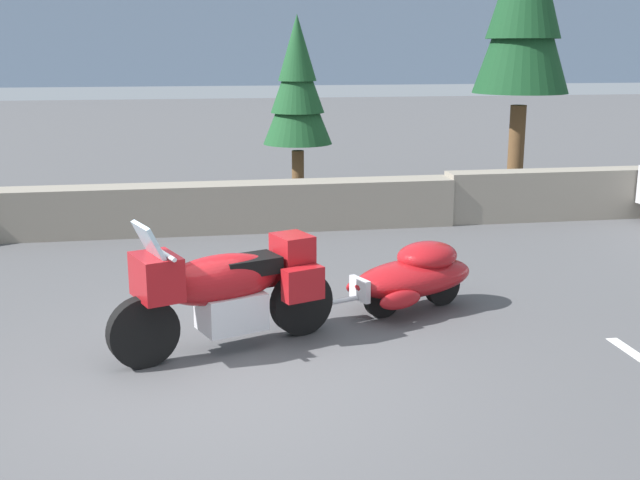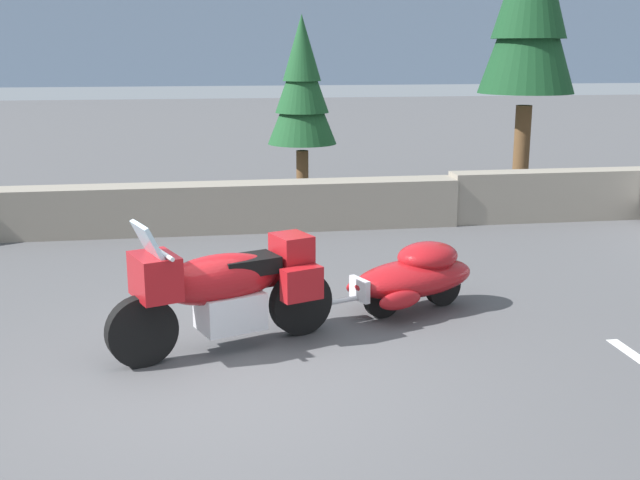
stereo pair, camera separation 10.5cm
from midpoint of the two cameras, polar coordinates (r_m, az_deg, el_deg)
name	(u,v)px [view 2 (the right image)]	position (r m, az deg, el deg)	size (l,w,h in m)	color
ground_plane	(222,376)	(7.13, -6.69, -9.79)	(80.00, 80.00, 0.00)	#4C4C4F
stone_guard_wall	(212,207)	(12.53, -7.59, 2.40)	(24.00, 0.60, 0.84)	gray
distant_ridgeline	(193,5)	(102.46, -9.20, 16.45)	(240.00, 80.00, 16.00)	#7F93AD
touring_motorcycle	(224,287)	(7.54, -6.57, -3.42)	(2.21, 1.23, 1.33)	black
car_shaped_trailer	(415,275)	(8.71, 7.22, -2.54)	(2.18, 1.19, 0.76)	black
pine_tree_secondary	(302,87)	(14.54, -1.11, 11.03)	(1.27, 1.27, 3.44)	brown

